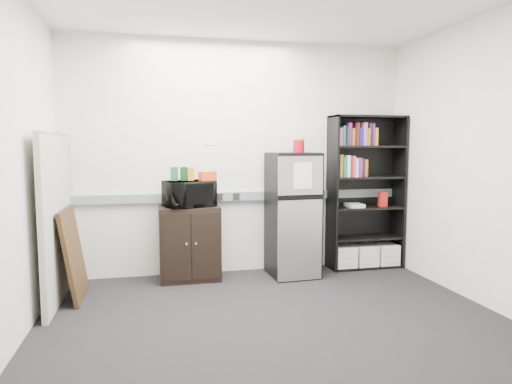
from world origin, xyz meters
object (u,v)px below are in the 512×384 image
(bookshelf, at_px, (366,193))
(refrigerator, at_px, (293,215))
(cabinet, at_px, (190,243))
(microwave, at_px, (189,194))
(cubicle_partition, at_px, (57,218))

(bookshelf, height_order, refrigerator, bookshelf)
(bookshelf, relative_size, cabinet, 2.24)
(cabinet, distance_m, microwave, 0.56)
(cabinet, bearing_deg, microwave, -90.00)
(bookshelf, bearing_deg, refrigerator, -171.52)
(bookshelf, bearing_deg, cubicle_partition, -171.94)
(cabinet, xyz_separation_m, microwave, (-0.00, -0.02, 0.56))
(cubicle_partition, xyz_separation_m, refrigerator, (2.46, 0.34, -0.10))
(microwave, height_order, refrigerator, refrigerator)
(microwave, bearing_deg, cabinet, 72.03)
(bookshelf, distance_m, cabinet, 2.20)
(cabinet, bearing_deg, cubicle_partition, -161.88)
(bookshelf, xyz_separation_m, cabinet, (-2.14, -0.06, -0.50))
(cubicle_partition, distance_m, refrigerator, 2.49)
(cabinet, height_order, microwave, microwave)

